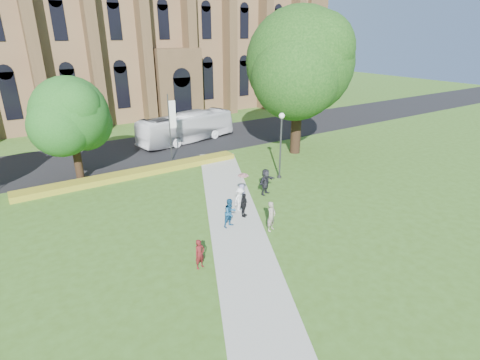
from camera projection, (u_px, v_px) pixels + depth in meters
ground at (247, 239)px, 21.18m from camera, size 160.00×160.00×0.00m
road at (133, 151)px, 36.76m from camera, size 160.00×10.00×0.02m
footpath at (238, 231)px, 21.95m from camera, size 15.58×28.54×0.04m
flower_hedge at (136, 173)px, 30.37m from camera, size 18.00×1.40×0.45m
cathedral at (148, 16)px, 52.40m from camera, size 52.60×18.25×28.00m
streetlamp at (281, 138)px, 28.82m from camera, size 0.44×0.44×5.24m
large_tree at (300, 63)px, 33.24m from camera, size 9.60×9.60×13.20m
street_tree_1 at (70, 115)px, 27.51m from camera, size 5.60×5.60×8.05m
banner_pole_0 at (171, 124)px, 32.84m from camera, size 0.70×0.10×6.00m
tour_coach at (187, 128)px, 39.30m from camera, size 11.20×4.54×3.04m
pedestrian_0 at (200, 254)px, 18.26m from camera, size 0.63×0.49×1.55m
pedestrian_1 at (230, 213)px, 22.14m from camera, size 0.98×0.83×1.79m
pedestrian_2 at (240, 199)px, 24.23m from camera, size 1.15×0.88×1.57m
pedestrian_3 at (244, 205)px, 23.41m from camera, size 0.98×0.80×1.56m
pedestrian_4 at (242, 195)px, 24.90m from camera, size 0.85×0.88×1.53m
pedestrian_5 at (266, 182)px, 26.60m from camera, size 1.85×1.14×1.91m
pedestrian_6 at (271, 216)px, 21.70m from camera, size 0.78×0.66×1.82m
parasol at (243, 179)px, 24.68m from camera, size 0.92×0.92×0.61m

